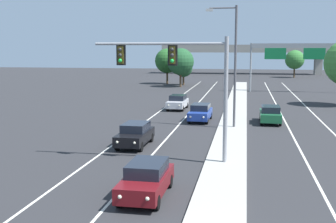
# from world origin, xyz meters

# --- Properties ---
(median_island) EXTENTS (2.40, 110.00, 0.15)m
(median_island) POSITION_xyz_m (0.00, 18.00, 0.07)
(median_island) COLOR #9E9B93
(median_island) RESTS_ON ground
(lane_stripe_oncoming_center) EXTENTS (0.14, 100.00, 0.01)m
(lane_stripe_oncoming_center) POSITION_xyz_m (-4.70, 25.00, 0.00)
(lane_stripe_oncoming_center) COLOR silver
(lane_stripe_oncoming_center) RESTS_ON ground
(lane_stripe_receding_center) EXTENTS (0.14, 100.00, 0.01)m
(lane_stripe_receding_center) POSITION_xyz_m (4.70, 25.00, 0.00)
(lane_stripe_receding_center) COLOR silver
(lane_stripe_receding_center) RESTS_ON ground
(edge_stripe_left) EXTENTS (0.14, 100.00, 0.01)m
(edge_stripe_left) POSITION_xyz_m (-8.00, 25.00, 0.00)
(edge_stripe_left) COLOR silver
(edge_stripe_left) RESTS_ON ground
(edge_stripe_right) EXTENTS (0.14, 100.00, 0.01)m
(edge_stripe_right) POSITION_xyz_m (8.00, 25.00, 0.00)
(edge_stripe_right) COLOR silver
(edge_stripe_right) RESTS_ON ground
(overhead_signal_mast) EXTENTS (7.81, 0.44, 7.20)m
(overhead_signal_mast) POSITION_xyz_m (-2.54, 12.05, 5.33)
(overhead_signal_mast) COLOR gray
(overhead_signal_mast) RESTS_ON median_island
(street_lamp_median) EXTENTS (2.58, 0.28, 10.00)m
(street_lamp_median) POSITION_xyz_m (-0.09, 23.60, 5.79)
(street_lamp_median) COLOR #4C4C51
(street_lamp_median) RESTS_ON median_island
(car_oncoming_darkred) EXTENTS (1.84, 4.48, 1.58)m
(car_oncoming_darkred) POSITION_xyz_m (-3.29, 5.88, 0.82)
(car_oncoming_darkred) COLOR #5B0F14
(car_oncoming_darkred) RESTS_ON ground
(car_oncoming_black) EXTENTS (1.86, 4.49, 1.58)m
(car_oncoming_black) POSITION_xyz_m (-6.41, 15.76, 0.82)
(car_oncoming_black) COLOR black
(car_oncoming_black) RESTS_ON ground
(car_oncoming_blue) EXTENTS (1.93, 4.51, 1.58)m
(car_oncoming_blue) POSITION_xyz_m (-3.05, 26.82, 0.82)
(car_oncoming_blue) COLOR navy
(car_oncoming_blue) RESTS_ON ground
(car_oncoming_silver) EXTENTS (1.91, 4.51, 1.58)m
(car_oncoming_silver) POSITION_xyz_m (-6.34, 34.16, 0.82)
(car_oncoming_silver) COLOR #B7B7BC
(car_oncoming_silver) RESTS_ON ground
(car_receding_green) EXTENTS (1.86, 4.48, 1.58)m
(car_receding_green) POSITION_xyz_m (3.27, 26.91, 0.82)
(car_receding_green) COLOR #195633
(car_receding_green) RESTS_ON ground
(highway_sign_gantry) EXTENTS (13.28, 0.42, 7.50)m
(highway_sign_gantry) POSITION_xyz_m (8.20, 55.77, 6.16)
(highway_sign_gantry) COLOR gray
(highway_sign_gantry) RESTS_ON ground
(overpass_bridge) EXTENTS (42.40, 6.40, 7.65)m
(overpass_bridge) POSITION_xyz_m (0.00, 103.63, 5.78)
(overpass_bridge) COLOR gray
(overpass_bridge) RESTS_ON ground
(tree_far_right_b) EXTENTS (4.38, 4.38, 6.33)m
(tree_far_right_b) POSITION_xyz_m (11.94, 90.55, 4.13)
(tree_far_right_b) COLOR #4C3823
(tree_far_right_b) RESTS_ON ground
(tree_far_left_a) EXTENTS (4.63, 4.63, 6.70)m
(tree_far_left_a) POSITION_xyz_m (-13.69, 67.83, 4.37)
(tree_far_left_a) COLOR #4C3823
(tree_far_left_a) RESTS_ON ground
(tree_far_left_c) EXTENTS (4.66, 4.66, 6.75)m
(tree_far_left_c) POSITION_xyz_m (-10.25, 61.93, 4.41)
(tree_far_left_c) COLOR #4C3823
(tree_far_left_c) RESTS_ON ground
(tree_far_left_b) EXTENTS (3.31, 3.31, 4.79)m
(tree_far_left_b) POSITION_xyz_m (-10.31, 65.93, 3.12)
(tree_far_left_b) COLOR #4C3823
(tree_far_left_b) RESTS_ON ground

